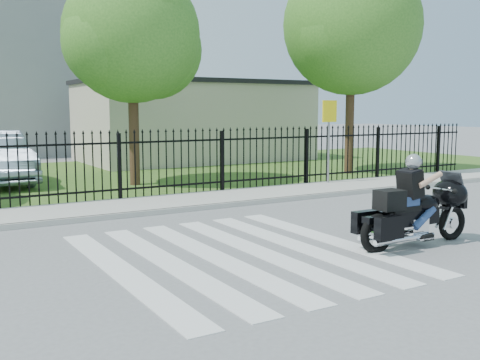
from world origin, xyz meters
TOP-DOWN VIEW (x-y plane):
  - ground at (0.00, 0.00)m, footprint 120.00×120.00m
  - crosswalk at (0.00, 0.00)m, footprint 5.00×5.50m
  - sidewalk at (0.00, 5.00)m, footprint 40.00×2.00m
  - curb at (0.00, 4.00)m, footprint 40.00×0.12m
  - grass_strip at (0.00, 12.00)m, footprint 40.00×12.00m
  - iron_fence at (0.00, 6.00)m, footprint 26.00×0.04m
  - tree_mid at (1.50, 9.00)m, footprint 4.20×4.20m
  - tree_right at (9.50, 8.00)m, footprint 5.00×5.00m
  - building_low at (7.00, 16.00)m, footprint 10.00×6.00m
  - building_low_roof at (7.00, 16.00)m, footprint 10.20×6.20m
  - motorcycle_rider at (2.96, -1.08)m, footprint 2.53×0.76m
  - traffic_sign at (6.62, 5.69)m, footprint 0.56×0.09m

SIDE VIEW (x-z plane):
  - ground at x=0.00m, z-range 0.00..0.00m
  - crosswalk at x=0.00m, z-range 0.00..0.01m
  - grass_strip at x=0.00m, z-range 0.00..0.02m
  - sidewalk at x=0.00m, z-range 0.00..0.12m
  - curb at x=0.00m, z-range 0.00..0.12m
  - motorcycle_rider at x=2.96m, z-range -0.15..1.52m
  - iron_fence at x=0.00m, z-range 0.00..1.80m
  - building_low at x=7.00m, z-range 0.00..3.50m
  - traffic_sign at x=6.62m, z-range 0.67..3.22m
  - building_low_roof at x=7.00m, z-range 3.50..3.70m
  - tree_mid at x=1.50m, z-range 1.28..8.06m
  - tree_right at x=9.50m, z-range 1.44..9.34m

